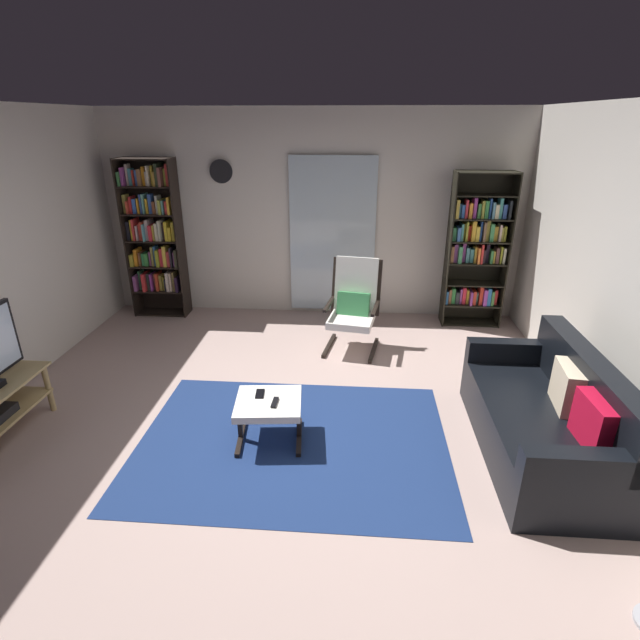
{
  "coord_description": "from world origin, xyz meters",
  "views": [
    {
      "loc": [
        0.59,
        -3.3,
        2.45
      ],
      "look_at": [
        0.28,
        0.74,
        0.75
      ],
      "focal_mm": 27.03,
      "sensor_mm": 36.0,
      "label": 1
    }
  ],
  "objects_px": {
    "bookshelf_near_sofa": "(477,249)",
    "wall_clock": "(221,171)",
    "tv_remote": "(275,402)",
    "leather_sofa": "(547,420)",
    "ottoman": "(269,408)",
    "cell_phone": "(260,394)",
    "lounge_armchair": "(354,303)",
    "bookshelf_near_tv": "(155,236)"
  },
  "relations": [
    {
      "from": "bookshelf_near_sofa",
      "to": "ottoman",
      "type": "relative_size",
      "value": 3.37
    },
    {
      "from": "tv_remote",
      "to": "cell_phone",
      "type": "height_order",
      "value": "tv_remote"
    },
    {
      "from": "bookshelf_near_sofa",
      "to": "tv_remote",
      "type": "distance_m",
      "value": 3.46
    },
    {
      "from": "bookshelf_near_sofa",
      "to": "wall_clock",
      "type": "bearing_deg",
      "value": 176.24
    },
    {
      "from": "tv_remote",
      "to": "cell_phone",
      "type": "relative_size",
      "value": 1.03
    },
    {
      "from": "ottoman",
      "to": "cell_phone",
      "type": "xyz_separation_m",
      "value": [
        -0.08,
        0.09,
        0.07
      ]
    },
    {
      "from": "ottoman",
      "to": "lounge_armchair",
      "type": "bearing_deg",
      "value": 70.42
    },
    {
      "from": "bookshelf_near_sofa",
      "to": "wall_clock",
      "type": "height_order",
      "value": "wall_clock"
    },
    {
      "from": "ottoman",
      "to": "wall_clock",
      "type": "distance_m",
      "value": 3.42
    },
    {
      "from": "leather_sofa",
      "to": "tv_remote",
      "type": "xyz_separation_m",
      "value": [
        -2.12,
        -0.04,
        0.08
      ]
    },
    {
      "from": "tv_remote",
      "to": "leather_sofa",
      "type": "bearing_deg",
      "value": 2.38
    },
    {
      "from": "bookshelf_near_sofa",
      "to": "ottoman",
      "type": "distance_m",
      "value": 3.48
    },
    {
      "from": "bookshelf_near_sofa",
      "to": "ottoman",
      "type": "xyz_separation_m",
      "value": [
        -2.14,
        -2.66,
        -0.67
      ]
    },
    {
      "from": "cell_phone",
      "to": "wall_clock",
      "type": "relative_size",
      "value": 0.48
    },
    {
      "from": "bookshelf_near_tv",
      "to": "lounge_armchair",
      "type": "distance_m",
      "value": 2.77
    },
    {
      "from": "bookshelf_near_tv",
      "to": "tv_remote",
      "type": "xyz_separation_m",
      "value": [
        1.98,
        -2.73,
        -0.68
      ]
    },
    {
      "from": "bookshelf_near_tv",
      "to": "leather_sofa",
      "type": "xyz_separation_m",
      "value": [
        4.1,
        -2.69,
        -0.75
      ]
    },
    {
      "from": "bookshelf_near_tv",
      "to": "bookshelf_near_sofa",
      "type": "bearing_deg",
      "value": -0.37
    },
    {
      "from": "bookshelf_near_tv",
      "to": "cell_phone",
      "type": "height_order",
      "value": "bookshelf_near_tv"
    },
    {
      "from": "tv_remote",
      "to": "ottoman",
      "type": "bearing_deg",
      "value": 147.78
    },
    {
      "from": "ottoman",
      "to": "tv_remote",
      "type": "distance_m",
      "value": 0.1
    },
    {
      "from": "tv_remote",
      "to": "bookshelf_near_tv",
      "type": "bearing_deg",
      "value": 127.44
    },
    {
      "from": "bookshelf_near_tv",
      "to": "lounge_armchair",
      "type": "relative_size",
      "value": 1.98
    },
    {
      "from": "lounge_armchair",
      "to": "tv_remote",
      "type": "distance_m",
      "value": 1.98
    },
    {
      "from": "ottoman",
      "to": "cell_phone",
      "type": "height_order",
      "value": "cell_phone"
    },
    {
      "from": "cell_phone",
      "to": "wall_clock",
      "type": "distance_m",
      "value": 3.29
    },
    {
      "from": "bookshelf_near_sofa",
      "to": "cell_phone",
      "type": "height_order",
      "value": "bookshelf_near_sofa"
    },
    {
      "from": "lounge_armchair",
      "to": "tv_remote",
      "type": "height_order",
      "value": "lounge_armchair"
    },
    {
      "from": "tv_remote",
      "to": "wall_clock",
      "type": "xyz_separation_m",
      "value": [
        -1.1,
        2.91,
        1.47
      ]
    },
    {
      "from": "lounge_armchair",
      "to": "bookshelf_near_tv",
      "type": "bearing_deg",
      "value": 161.9
    },
    {
      "from": "bookshelf_near_tv",
      "to": "leather_sofa",
      "type": "relative_size",
      "value": 1.18
    },
    {
      "from": "bookshelf_near_tv",
      "to": "leather_sofa",
      "type": "bearing_deg",
      "value": -33.31
    },
    {
      "from": "leather_sofa",
      "to": "bookshelf_near_sofa",
      "type": "bearing_deg",
      "value": 90.68
    },
    {
      "from": "tv_remote",
      "to": "wall_clock",
      "type": "relative_size",
      "value": 0.5
    },
    {
      "from": "bookshelf_near_sofa",
      "to": "lounge_armchair",
      "type": "relative_size",
      "value": 1.86
    },
    {
      "from": "bookshelf_near_tv",
      "to": "leather_sofa",
      "type": "height_order",
      "value": "bookshelf_near_tv"
    },
    {
      "from": "bookshelf_near_tv",
      "to": "bookshelf_near_sofa",
      "type": "height_order",
      "value": "bookshelf_near_tv"
    },
    {
      "from": "bookshelf_near_tv",
      "to": "cell_phone",
      "type": "xyz_separation_m",
      "value": [
        1.84,
        -2.6,
        -0.68
      ]
    },
    {
      "from": "cell_phone",
      "to": "tv_remote",
      "type": "bearing_deg",
      "value": -46.94
    },
    {
      "from": "bookshelf_near_tv",
      "to": "lounge_armchair",
      "type": "xyz_separation_m",
      "value": [
        2.58,
        -0.84,
        -0.53
      ]
    },
    {
      "from": "lounge_armchair",
      "to": "bookshelf_near_sofa",
      "type": "bearing_deg",
      "value": 28.81
    },
    {
      "from": "bookshelf_near_tv",
      "to": "ottoman",
      "type": "height_order",
      "value": "bookshelf_near_tv"
    }
  ]
}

